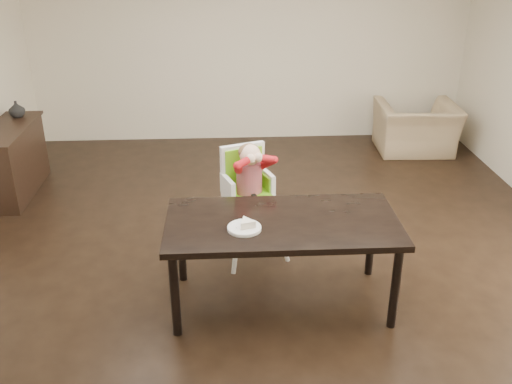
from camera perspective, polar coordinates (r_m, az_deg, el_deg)
ground at (r=5.23m, az=1.36°, el=-7.40°), size 7.00×7.00×0.00m
room_walls at (r=4.51m, az=1.60°, el=12.90°), size 6.02×7.02×2.71m
dining_table at (r=4.43m, az=2.63°, el=-3.77°), size 1.80×0.90×0.75m
high_chair at (r=5.09m, az=-0.78°, el=1.51°), size 0.58×0.58×1.09m
plate at (r=4.25m, az=-1.09°, el=-3.44°), size 0.29×0.29×0.07m
armchair at (r=8.00m, az=15.78°, el=6.95°), size 1.05×0.71×0.90m
sideboard at (r=7.02m, az=-23.12°, el=2.90°), size 0.44×1.26×0.79m
vase at (r=7.22m, az=-22.82°, el=7.62°), size 0.21×0.22×0.18m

